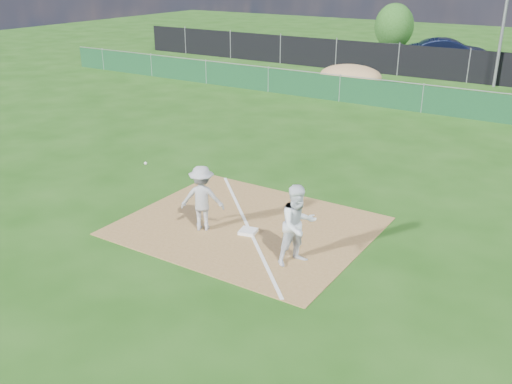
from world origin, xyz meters
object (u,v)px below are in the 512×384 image
at_px(light_pole, 506,9).
at_px(first_base, 248,231).
at_px(play_at_first, 202,198).
at_px(runner, 298,225).
at_px(tree_left, 394,26).
at_px(car_left, 397,53).
at_px(car_mid, 449,52).

xyz_separation_m(light_pole, first_base, (-1.25, -22.04, -3.94)).
bearing_deg(light_pole, first_base, -93.25).
height_order(play_at_first, runner, runner).
bearing_deg(tree_left, light_pole, -46.85).
relative_size(first_base, runner, 0.22).
distance_m(light_pole, runner, 22.88).
bearing_deg(first_base, car_left, 102.24).
relative_size(play_at_first, runner, 1.44).
height_order(light_pole, play_at_first, light_pole).
bearing_deg(play_at_first, tree_left, 102.28).
distance_m(runner, tree_left, 34.16).
bearing_deg(light_pole, car_mid, 125.81).
height_order(first_base, car_mid, car_mid).
height_order(first_base, play_at_first, play_at_first).
height_order(play_at_first, car_left, play_at_first).
bearing_deg(first_base, tree_left, 104.25).
bearing_deg(first_base, runner, -19.96).
bearing_deg(car_mid, car_left, 97.84).
bearing_deg(tree_left, runner, -73.20).
relative_size(runner, tree_left, 0.54).
relative_size(light_pole, first_base, 20.05).
bearing_deg(car_left, first_base, 170.68).
distance_m(light_pole, tree_left, 13.93).
bearing_deg(light_pole, play_at_first, -95.93).
relative_size(runner, car_left, 0.43).
bearing_deg(car_left, tree_left, 0.73).
relative_size(play_at_first, tree_left, 0.78).
height_order(light_pole, car_left, light_pole).
relative_size(first_base, car_left, 0.09).
distance_m(play_at_first, tree_left, 33.25).
bearing_deg(runner, light_pole, 30.09).
xyz_separation_m(light_pole, car_mid, (-3.99, 5.53, -3.16)).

